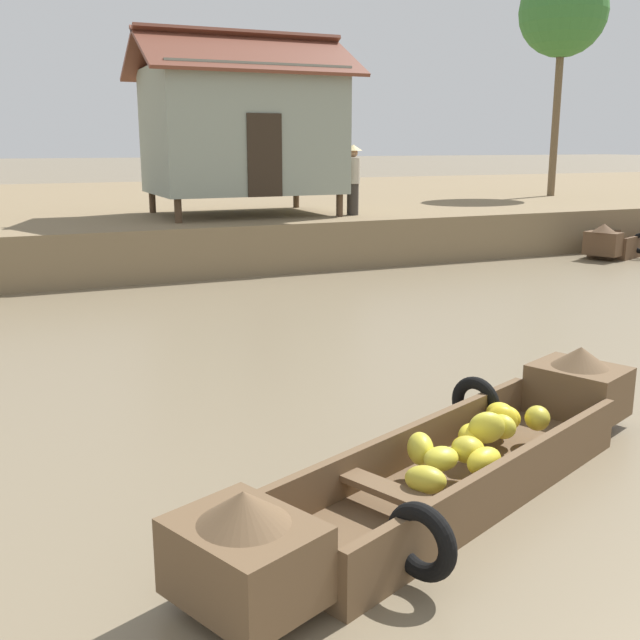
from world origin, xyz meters
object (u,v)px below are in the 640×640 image
(palm_tree_near, at_px, (563,13))
(banana_boat, at_px, (457,459))
(stilt_house_mid_right, at_px, (242,128))
(vendor_person, at_px, (353,176))

(palm_tree_near, bearing_deg, banana_boat, -132.08)
(stilt_house_mid_right, relative_size, palm_tree_near, 0.70)
(banana_boat, xyz_separation_m, palm_tree_near, (13.83, 15.32, 6.46))
(palm_tree_near, height_order, vendor_person, palm_tree_near)
(banana_boat, distance_m, vendor_person, 12.78)
(stilt_house_mid_right, bearing_deg, banana_boat, -100.61)
(stilt_house_mid_right, xyz_separation_m, palm_tree_near, (11.41, 2.41, 3.64))
(banana_boat, bearing_deg, palm_tree_near, 47.92)
(banana_boat, relative_size, palm_tree_near, 0.71)
(stilt_house_mid_right, xyz_separation_m, vendor_person, (2.37, -1.19, -1.11))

